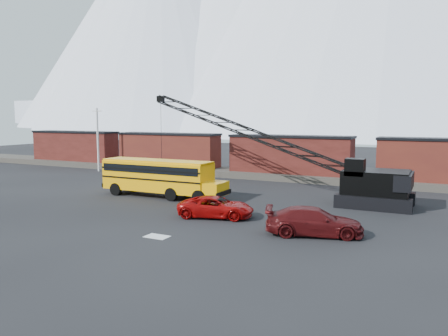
% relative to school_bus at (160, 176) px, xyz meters
% --- Properties ---
extents(ground, '(160.00, 160.00, 0.00)m').
position_rel_school_bus_xyz_m(ground, '(6.59, -6.59, -1.79)').
color(ground, black).
rests_on(ground, ground).
extents(gravel_berm, '(120.00, 5.00, 0.70)m').
position_rel_school_bus_xyz_m(gravel_berm, '(6.59, 15.41, -1.44)').
color(gravel_berm, '#4E4740').
rests_on(gravel_berm, ground).
extents(boxcar_west_far, '(13.70, 3.10, 4.17)m').
position_rel_school_bus_xyz_m(boxcar_west_far, '(-25.41, 15.41, 0.97)').
color(boxcar_west_far, '#581D18').
rests_on(boxcar_west_far, gravel_berm).
extents(boxcar_west_near, '(13.70, 3.10, 4.17)m').
position_rel_school_bus_xyz_m(boxcar_west_near, '(-9.41, 15.41, 0.97)').
color(boxcar_west_near, '#4B1A15').
rests_on(boxcar_west_near, gravel_berm).
extents(boxcar_mid, '(13.70, 3.10, 4.17)m').
position_rel_school_bus_xyz_m(boxcar_mid, '(6.59, 15.41, 0.97)').
color(boxcar_mid, '#581D18').
rests_on(boxcar_mid, gravel_berm).
extents(utility_pole, '(1.40, 0.24, 8.00)m').
position_rel_school_bus_xyz_m(utility_pole, '(-17.41, 11.41, 2.36)').
color(utility_pole, silver).
rests_on(utility_pole, ground).
extents(snow_patch, '(1.40, 0.90, 0.02)m').
position_rel_school_bus_xyz_m(snow_patch, '(7.09, -10.59, -1.78)').
color(snow_patch, silver).
rests_on(snow_patch, ground).
extents(school_bus, '(11.65, 2.65, 3.19)m').
position_rel_school_bus_xyz_m(school_bus, '(0.00, 0.00, 0.00)').
color(school_bus, '#F1A205').
rests_on(school_bus, ground).
extents(red_pickup, '(5.62, 3.62, 1.44)m').
position_rel_school_bus_xyz_m(red_pickup, '(7.85, -4.70, -1.07)').
color(red_pickup, '#990707').
rests_on(red_pickup, ground).
extents(maroon_suv, '(6.06, 3.90, 1.63)m').
position_rel_school_bus_xyz_m(maroon_suv, '(15.09, -6.20, -0.98)').
color(maroon_suv, '#460C0D').
rests_on(maroon_suv, ground).
extents(crawler_crane, '(25.24, 5.68, 9.25)m').
position_rel_school_bus_xyz_m(crawler_crane, '(6.05, 5.69, 3.55)').
color(crawler_crane, black).
rests_on(crawler_crane, ground).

